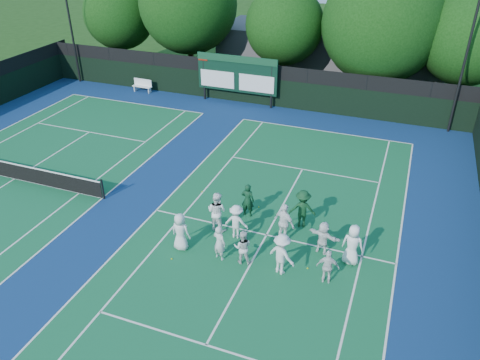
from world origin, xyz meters
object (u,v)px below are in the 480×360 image
(coach_left, at_px, (248,200))
(tennis_net, at_px, (13,171))
(scoreboard, at_px, (237,74))
(bench, at_px, (143,85))

(coach_left, bearing_deg, tennis_net, 4.85)
(scoreboard, height_order, bench, scoreboard)
(scoreboard, bearing_deg, coach_left, -66.97)
(bench, xyz_separation_m, coach_left, (13.50, -13.21, 0.30))
(bench, bearing_deg, coach_left, -44.37)
(tennis_net, distance_m, bench, 14.40)
(scoreboard, xyz_separation_m, tennis_net, (-6.99, -14.59, -1.70))
(tennis_net, distance_m, coach_left, 12.75)
(scoreboard, height_order, coach_left, scoreboard)
(scoreboard, distance_m, bench, 7.97)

